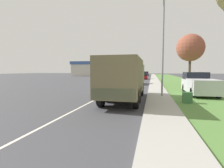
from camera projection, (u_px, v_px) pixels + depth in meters
ground_plane at (134, 80)px, 38.78m from camera, size 180.00×180.00×0.00m
lane_centre_stripe at (134, 80)px, 38.78m from camera, size 0.12×120.00×0.00m
sidewalk_right at (155, 80)px, 37.77m from camera, size 1.80×120.00×0.12m
grass_strip_right at (176, 80)px, 36.79m from camera, size 7.00×120.00×0.02m
military_truck at (125, 77)px, 12.05m from camera, size 2.33×7.62×2.85m
car_nearest_ahead at (135, 79)px, 27.04m from camera, size 1.74×4.77×1.64m
car_second_ahead at (144, 76)px, 42.54m from camera, size 1.80×4.80×1.46m
car_third_ahead at (131, 75)px, 51.05m from camera, size 1.90×4.77×1.62m
car_fourth_ahead at (146, 74)px, 65.94m from camera, size 1.81×4.45×1.72m
car_farthest_ahead at (140, 74)px, 79.53m from camera, size 1.77×4.27×1.45m
pickup_truck at (199, 84)px, 15.33m from camera, size 2.08×5.56×1.92m
lamp_post at (161, 33)px, 13.43m from camera, size 1.69×0.24×8.35m
tree_mid_right at (190, 48)px, 23.57m from camera, size 3.66×3.66×6.99m
utility_box at (187, 97)px, 11.22m from camera, size 0.55×0.45×0.70m
building_distant at (97, 69)px, 68.09m from camera, size 18.14×10.16×5.50m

